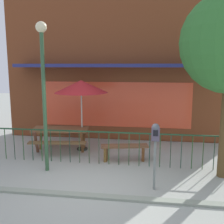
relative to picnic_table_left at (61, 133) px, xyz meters
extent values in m
plane|color=#9EA297|center=(1.63, -2.61, -0.61)|extent=(40.00, 40.00, 0.00)
cube|color=#411D0E|center=(1.63, 1.94, -0.61)|extent=(8.57, 0.54, 0.01)
cube|color=brown|center=(1.63, 1.94, 2.05)|extent=(8.57, 0.50, 5.31)
cube|color=#E54C2D|center=(1.63, 1.68, 0.74)|extent=(5.57, 0.02, 1.70)
cube|color=navy|center=(1.63, 1.28, 2.20)|extent=(7.28, 0.84, 0.12)
cube|color=#1C4227|center=(1.63, -1.00, 0.34)|extent=(7.20, 0.04, 0.04)
cylinder|color=#285025|center=(-1.39, -1.00, -0.14)|extent=(0.02, 0.02, 0.95)
cylinder|color=#263F2D|center=(-1.11, -1.00, -0.14)|extent=(0.02, 0.02, 0.95)
cylinder|color=#214D20|center=(-0.82, -1.00, -0.14)|extent=(0.02, 0.02, 0.95)
cylinder|color=#1B4432|center=(-0.53, -1.00, -0.14)|extent=(0.02, 0.02, 0.95)
cylinder|color=#194C20|center=(-0.24, -1.00, -0.14)|extent=(0.02, 0.02, 0.95)
cylinder|color=#23492B|center=(0.05, -1.00, -0.14)|extent=(0.02, 0.02, 0.95)
cylinder|color=#29512E|center=(0.33, -1.00, -0.14)|extent=(0.02, 0.02, 0.95)
cylinder|color=#1C3D2F|center=(0.62, -1.00, -0.14)|extent=(0.02, 0.02, 0.95)
cylinder|color=#2B3E23|center=(0.91, -1.00, -0.14)|extent=(0.02, 0.02, 0.95)
cylinder|color=#2B4527|center=(1.20, -1.00, -0.14)|extent=(0.02, 0.02, 0.95)
cylinder|color=#2C3E28|center=(1.48, -1.00, -0.14)|extent=(0.02, 0.02, 0.95)
cylinder|color=#284E23|center=(1.77, -1.00, -0.14)|extent=(0.02, 0.02, 0.95)
cylinder|color=#294E2A|center=(2.06, -1.00, -0.14)|extent=(0.02, 0.02, 0.95)
cylinder|color=#2C4F29|center=(2.35, -1.00, -0.14)|extent=(0.02, 0.02, 0.95)
cylinder|color=#284929|center=(2.64, -1.00, -0.14)|extent=(0.02, 0.02, 0.95)
cylinder|color=#1C4130|center=(2.92, -1.00, -0.14)|extent=(0.02, 0.02, 0.95)
cylinder|color=#244723|center=(3.21, -1.00, -0.14)|extent=(0.02, 0.02, 0.95)
cylinder|color=#2B3F2E|center=(3.50, -1.00, -0.14)|extent=(0.02, 0.02, 0.95)
cylinder|color=#234131|center=(3.79, -1.00, -0.14)|extent=(0.02, 0.02, 0.95)
cylinder|color=#244F20|center=(4.08, -1.00, -0.14)|extent=(0.02, 0.02, 0.95)
cylinder|color=#274720|center=(4.36, -1.00, -0.14)|extent=(0.02, 0.02, 0.95)
cylinder|color=#223E29|center=(4.65, -1.00, -0.14)|extent=(0.02, 0.02, 0.95)
cube|color=brown|center=(0.00, 0.00, 0.13)|extent=(1.88, 0.99, 0.07)
cube|color=brown|center=(0.07, -0.55, -0.17)|extent=(1.82, 0.50, 0.05)
cube|color=brown|center=(-0.07, 0.55, -0.17)|extent=(1.82, 0.50, 0.05)
cube|color=brown|center=(-0.69, -0.37, -0.24)|extent=(0.12, 0.36, 0.78)
cube|color=brown|center=(-0.77, 0.18, -0.24)|extent=(0.12, 0.36, 0.78)
cube|color=brown|center=(0.77, -0.18, -0.24)|extent=(0.12, 0.36, 0.78)
cube|color=brown|center=(0.69, 0.37, -0.24)|extent=(0.12, 0.36, 0.78)
cylinder|color=black|center=(0.67, 0.24, -0.59)|extent=(0.36, 0.36, 0.05)
cylinder|color=#B5BAAD|center=(0.67, 0.24, 0.53)|extent=(0.04, 0.04, 2.29)
cone|color=#B01F23|center=(0.67, 0.24, 1.52)|extent=(1.75, 1.75, 0.41)
cube|color=brown|center=(2.19, -0.62, -0.16)|extent=(1.44, 0.58, 0.06)
cube|color=brown|center=(1.64, -0.72, -0.39)|extent=(0.08, 0.29, 0.45)
cube|color=brown|center=(2.73, -0.51, -0.39)|extent=(0.08, 0.29, 0.45)
cylinder|color=slate|center=(3.05, -2.41, -0.03)|extent=(0.06, 0.06, 1.16)
cube|color=#4D4558|center=(3.05, -2.41, 0.70)|extent=(0.18, 0.14, 0.30)
sphere|color=#4F545B|center=(3.05, -2.41, 0.85)|extent=(0.17, 0.17, 0.17)
cube|color=black|center=(3.05, -2.49, 0.73)|extent=(0.11, 0.01, 0.13)
cylinder|color=#315535|center=(0.19, -1.69, 1.20)|extent=(0.10, 0.10, 3.63)
sphere|color=beige|center=(0.19, -1.69, 3.14)|extent=(0.28, 0.28, 0.28)
cube|color=gray|center=(1.63, -3.00, -0.61)|extent=(11.99, 0.20, 0.11)
camera|label=1|loc=(2.93, -8.30, 2.20)|focal=43.22mm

